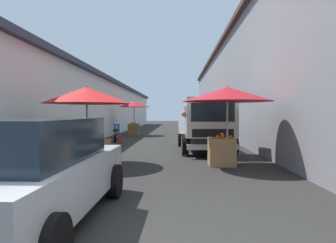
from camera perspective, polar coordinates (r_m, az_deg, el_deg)
ground at (r=16.12m, az=-0.87°, el=-3.86°), size 90.00×90.00×0.00m
building_left_whitewash at (r=19.97m, az=-21.80°, el=2.65°), size 49.80×7.50×3.86m
building_right_concrete at (r=19.46m, az=21.44°, el=6.41°), size 49.80×7.50×6.39m
fruit_stall_far_left at (r=21.97m, az=7.18°, el=1.86°), size 2.55×2.55×2.14m
fruit_stall_near_left at (r=9.14m, az=-14.90°, el=3.45°), size 2.55×2.55×2.37m
fruit_stall_far_right at (r=8.77m, az=11.00°, el=3.48°), size 2.55×2.55×2.35m
fruit_stall_near_right at (r=20.85m, az=-6.40°, el=2.36°), size 2.18×2.18×2.46m
hatchback_car at (r=4.57m, az=-24.65°, el=-8.50°), size 3.92×1.95×1.45m
delivery_truck at (r=11.61m, az=7.34°, el=-0.84°), size 4.99×2.14×2.08m
vendor_by_crates at (r=10.77m, az=3.08°, el=-1.62°), size 0.56×0.41×1.61m
parked_scooter at (r=16.52m, az=-9.79°, el=-2.19°), size 1.69×0.45×1.14m
plastic_stool at (r=15.15m, az=-9.26°, el=-2.99°), size 0.30×0.30×0.43m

